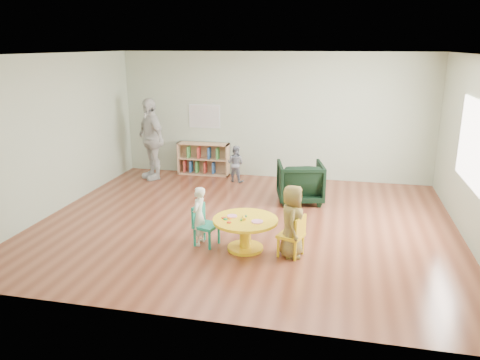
{
  "coord_description": "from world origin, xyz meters",
  "views": [
    {
      "loc": [
        1.54,
        -7.34,
        2.95
      ],
      "look_at": [
        -0.03,
        -0.3,
        0.85
      ],
      "focal_mm": 35.0,
      "sensor_mm": 36.0,
      "label": 1
    }
  ],
  "objects_px": {
    "bookshelf": "(203,159)",
    "child_right": "(292,221)",
    "activity_table": "(245,228)",
    "kid_chair_left": "(204,224)",
    "adult_caretaker": "(151,139)",
    "armchair": "(300,182)",
    "child_left": "(199,216)",
    "toddler": "(236,164)",
    "kid_chair_right": "(294,235)"
  },
  "relations": [
    {
      "from": "bookshelf",
      "to": "armchair",
      "type": "relative_size",
      "value": 1.39
    },
    {
      "from": "activity_table",
      "to": "child_left",
      "type": "height_order",
      "value": "child_left"
    },
    {
      "from": "activity_table",
      "to": "toddler",
      "type": "xyz_separation_m",
      "value": [
        -0.96,
        3.47,
        0.07
      ]
    },
    {
      "from": "kid_chair_left",
      "to": "armchair",
      "type": "xyz_separation_m",
      "value": [
        1.22,
        2.35,
        0.06
      ]
    },
    {
      "from": "kid_chair_left",
      "to": "adult_caretaker",
      "type": "bearing_deg",
      "value": -129.49
    },
    {
      "from": "bookshelf",
      "to": "adult_caretaker",
      "type": "relative_size",
      "value": 0.66
    },
    {
      "from": "child_left",
      "to": "kid_chair_left",
      "type": "bearing_deg",
      "value": 101.65
    },
    {
      "from": "activity_table",
      "to": "armchair",
      "type": "distance_m",
      "value": 2.46
    },
    {
      "from": "activity_table",
      "to": "child_right",
      "type": "relative_size",
      "value": 0.91
    },
    {
      "from": "activity_table",
      "to": "adult_caretaker",
      "type": "distance_m",
      "value": 4.42
    },
    {
      "from": "adult_caretaker",
      "to": "kid_chair_right",
      "type": "bearing_deg",
      "value": -2.41
    },
    {
      "from": "activity_table",
      "to": "child_right",
      "type": "height_order",
      "value": "child_right"
    },
    {
      "from": "kid_chair_right",
      "to": "bookshelf",
      "type": "xyz_separation_m",
      "value": [
        -2.56,
        3.99,
        0.03
      ]
    },
    {
      "from": "kid_chair_right",
      "to": "child_left",
      "type": "xyz_separation_m",
      "value": [
        -1.45,
        0.11,
        0.12
      ]
    },
    {
      "from": "activity_table",
      "to": "kid_chair_right",
      "type": "bearing_deg",
      "value": -6.24
    },
    {
      "from": "bookshelf",
      "to": "child_left",
      "type": "bearing_deg",
      "value": -74.11
    },
    {
      "from": "bookshelf",
      "to": "armchair",
      "type": "bearing_deg",
      "value": -32.28
    },
    {
      "from": "kid_chair_right",
      "to": "bookshelf",
      "type": "distance_m",
      "value": 4.74
    },
    {
      "from": "armchair",
      "to": "adult_caretaker",
      "type": "distance_m",
      "value": 3.6
    },
    {
      "from": "bookshelf",
      "to": "toddler",
      "type": "relative_size",
      "value": 1.47
    },
    {
      "from": "child_left",
      "to": "child_right",
      "type": "relative_size",
      "value": 0.85
    },
    {
      "from": "activity_table",
      "to": "child_left",
      "type": "bearing_deg",
      "value": 177.42
    },
    {
      "from": "activity_table",
      "to": "toddler",
      "type": "distance_m",
      "value": 3.6
    },
    {
      "from": "kid_chair_left",
      "to": "child_right",
      "type": "distance_m",
      "value": 1.36
    },
    {
      "from": "child_right",
      "to": "adult_caretaker",
      "type": "distance_m",
      "value": 4.93
    },
    {
      "from": "kid_chair_right",
      "to": "toddler",
      "type": "distance_m",
      "value": 3.93
    },
    {
      "from": "kid_chair_left",
      "to": "kid_chair_right",
      "type": "relative_size",
      "value": 1.0
    },
    {
      "from": "child_left",
      "to": "adult_caretaker",
      "type": "relative_size",
      "value": 0.5
    },
    {
      "from": "activity_table",
      "to": "kid_chair_right",
      "type": "relative_size",
      "value": 1.56
    },
    {
      "from": "activity_table",
      "to": "bookshelf",
      "type": "xyz_separation_m",
      "value": [
        -1.83,
        3.91,
        0.03
      ]
    },
    {
      "from": "child_left",
      "to": "child_right",
      "type": "bearing_deg",
      "value": 88.57
    },
    {
      "from": "bookshelf",
      "to": "child_right",
      "type": "relative_size",
      "value": 1.13
    },
    {
      "from": "bookshelf",
      "to": "child_right",
      "type": "distance_m",
      "value": 4.72
    },
    {
      "from": "armchair",
      "to": "kid_chair_left",
      "type": "bearing_deg",
      "value": 49.66
    },
    {
      "from": "kid_chair_right",
      "to": "child_right",
      "type": "height_order",
      "value": "child_right"
    },
    {
      "from": "adult_caretaker",
      "to": "child_right",
      "type": "bearing_deg",
      "value": -2.58
    },
    {
      "from": "kid_chair_right",
      "to": "activity_table",
      "type": "bearing_deg",
      "value": 102.08
    },
    {
      "from": "child_left",
      "to": "child_right",
      "type": "distance_m",
      "value": 1.43
    },
    {
      "from": "bookshelf",
      "to": "child_right",
      "type": "xyz_separation_m",
      "value": [
        2.53,
        -3.98,
        0.17
      ]
    },
    {
      "from": "armchair",
      "to": "adult_caretaker",
      "type": "bearing_deg",
      "value": -27.86
    },
    {
      "from": "activity_table",
      "to": "kid_chair_right",
      "type": "xyz_separation_m",
      "value": [
        0.73,
        -0.08,
        -0.0
      ]
    },
    {
      "from": "child_left",
      "to": "armchair",
      "type": "bearing_deg",
      "value": 153.8
    },
    {
      "from": "child_right",
      "to": "toddler",
      "type": "bearing_deg",
      "value": 19.96
    },
    {
      "from": "activity_table",
      "to": "toddler",
      "type": "bearing_deg",
      "value": 105.39
    },
    {
      "from": "child_right",
      "to": "kid_chair_left",
      "type": "bearing_deg",
      "value": 80.1
    },
    {
      "from": "kid_chair_left",
      "to": "child_left",
      "type": "distance_m",
      "value": 0.15
    },
    {
      "from": "kid_chair_right",
      "to": "toddler",
      "type": "bearing_deg",
      "value": 43.64
    },
    {
      "from": "kid_chair_left",
      "to": "child_left",
      "type": "bearing_deg",
      "value": -64.62
    },
    {
      "from": "activity_table",
      "to": "kid_chair_left",
      "type": "xyz_separation_m",
      "value": [
        -0.65,
        0.05,
        -0.0
      ]
    },
    {
      "from": "activity_table",
      "to": "kid_chair_left",
      "type": "height_order",
      "value": "kid_chair_left"
    }
  ]
}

